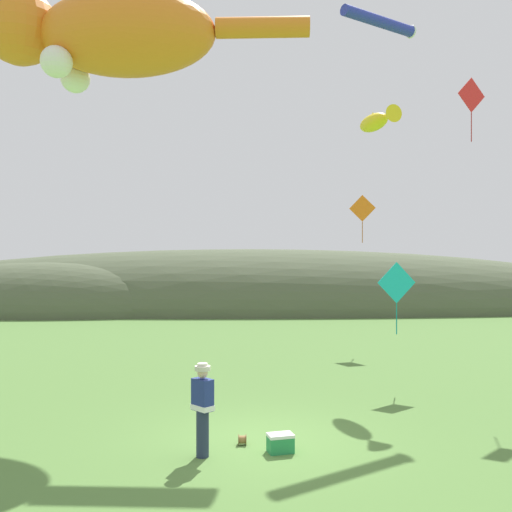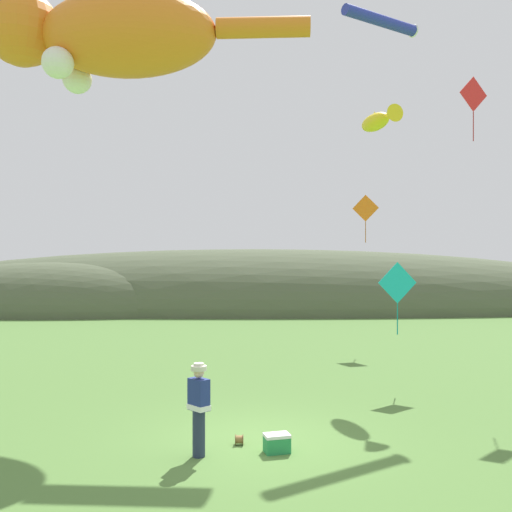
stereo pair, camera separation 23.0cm
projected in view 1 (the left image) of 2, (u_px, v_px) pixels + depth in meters
ground_plane at (261, 440)px, 11.76m from camera, size 120.00×120.00×0.00m
distant_hill_ridge at (217, 310)px, 39.85m from camera, size 60.21×12.67×8.54m
festival_attendant at (203, 406)px, 10.80m from camera, size 0.48×0.48×1.77m
kite_spool at (242, 440)px, 11.48m from camera, size 0.16×0.21×0.21m
picnic_cooler at (280, 443)px, 11.04m from camera, size 0.56×0.44×0.36m
kite_giant_cat at (104, 35)px, 17.09m from camera, size 9.87×3.11×3.00m
kite_fish_windsock at (377, 121)px, 18.42m from camera, size 1.09×2.15×0.64m
kite_tube_streamer at (380, 22)px, 18.38m from camera, size 2.82×2.01×0.44m
kite_diamond_red at (471, 96)px, 17.40m from camera, size 0.99×0.42×1.97m
kite_diamond_teal at (397, 283)px, 16.44m from camera, size 1.17×0.26×2.09m
kite_diamond_orange at (362, 209)px, 24.28m from camera, size 1.04×0.50×2.04m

